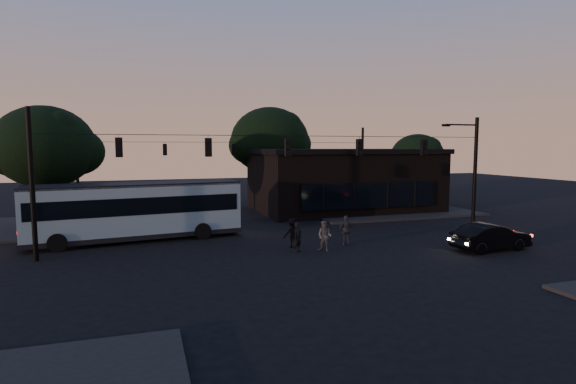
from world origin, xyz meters
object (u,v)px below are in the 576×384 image
object	(u,v)px
building	(343,179)
car	(491,237)
bus	(137,208)
pedestrian_b	(325,236)
pedestrian_d	(293,233)
pedestrian_a	(298,237)
pedestrian_c	(346,230)

from	to	relation	value
building	car	distance (m)	17.12
bus	pedestrian_b	xyz separation A→B (m)	(9.58, -6.12, -1.11)
pedestrian_d	building	bearing A→B (deg)	-126.31
pedestrian_a	pedestrian_b	distance (m)	1.47
bus	pedestrian_b	distance (m)	11.43
building	bus	world-z (taller)	building
bus	pedestrian_a	xyz separation A→B (m)	(8.13, -5.89, -1.14)
bus	pedestrian_b	bearing A→B (deg)	-39.76
pedestrian_a	car	bearing A→B (deg)	-44.48
building	pedestrian_d	bearing A→B (deg)	-124.84
building	car	xyz separation A→B (m)	(0.93, -16.98, -1.98)
bus	pedestrian_c	distance (m)	12.47
pedestrian_c	building	bearing A→B (deg)	-110.12
car	pedestrian_b	size ratio (longest dim) A/B	2.69
pedestrian_a	pedestrian_b	bearing A→B (deg)	-38.14
building	bus	xyz separation A→B (m)	(-17.31, -8.30, -0.78)
building	bus	bearing A→B (deg)	-154.38
pedestrian_b	pedestrian_d	bearing A→B (deg)	-179.26
pedestrian_d	pedestrian_c	bearing A→B (deg)	173.87
car	pedestrian_a	distance (m)	10.49
pedestrian_c	pedestrian_d	xyz separation A→B (m)	(-3.14, 0.26, -0.02)
pedestrian_c	pedestrian_d	world-z (taller)	pedestrian_c
bus	pedestrian_a	bearing A→B (deg)	-43.11
pedestrian_a	pedestrian_d	world-z (taller)	pedestrian_d
pedestrian_d	bus	bearing A→B (deg)	-31.45
car	pedestrian_d	size ratio (longest dim) A/B	2.71
pedestrian_b	pedestrian_d	world-z (taller)	pedestrian_b
building	car	size ratio (longest dim) A/B	3.48
pedestrian_d	car	bearing A→B (deg)	157.08
pedestrian_b	pedestrian_c	world-z (taller)	pedestrian_c
car	pedestrian_c	world-z (taller)	pedestrian_c
pedestrian_b	bus	bearing A→B (deg)	-166.41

